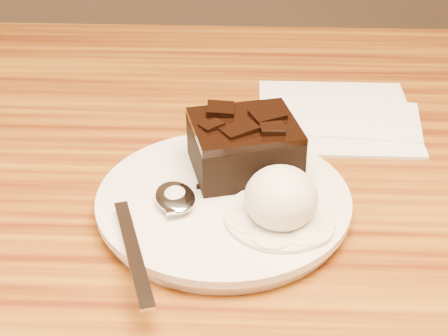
{
  "coord_description": "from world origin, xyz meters",
  "views": [
    {
      "loc": [
        0.06,
        -0.53,
        1.11
      ],
      "look_at": [
        0.04,
        -0.04,
        0.79
      ],
      "focal_mm": 54.83,
      "sensor_mm": 36.0,
      "label": 1
    }
  ],
  "objects_px": {
    "ice_cream_scoop": "(281,198)",
    "spoon": "(175,199)",
    "plate": "(224,204)",
    "brownie": "(244,149)",
    "napkin": "(336,115)"
  },
  "relations": [
    {
      "from": "napkin",
      "to": "ice_cream_scoop",
      "type": "bearing_deg",
      "value": -107.95
    },
    {
      "from": "ice_cream_scoop",
      "to": "spoon",
      "type": "bearing_deg",
      "value": 169.06
    },
    {
      "from": "plate",
      "to": "spoon",
      "type": "xyz_separation_m",
      "value": [
        -0.04,
        -0.01,
        0.01
      ]
    },
    {
      "from": "ice_cream_scoop",
      "to": "spoon",
      "type": "height_order",
      "value": "ice_cream_scoop"
    },
    {
      "from": "brownie",
      "to": "plate",
      "type": "bearing_deg",
      "value": -111.29
    },
    {
      "from": "brownie",
      "to": "spoon",
      "type": "relative_size",
      "value": 0.48
    },
    {
      "from": "plate",
      "to": "spoon",
      "type": "bearing_deg",
      "value": -160.42
    },
    {
      "from": "plate",
      "to": "brownie",
      "type": "xyz_separation_m",
      "value": [
        0.02,
        0.04,
        0.03
      ]
    },
    {
      "from": "plate",
      "to": "ice_cream_scoop",
      "type": "height_order",
      "value": "ice_cream_scoop"
    },
    {
      "from": "plate",
      "to": "brownie",
      "type": "distance_m",
      "value": 0.06
    },
    {
      "from": "plate",
      "to": "brownie",
      "type": "relative_size",
      "value": 2.42
    },
    {
      "from": "plate",
      "to": "napkin",
      "type": "distance_m",
      "value": 0.21
    },
    {
      "from": "spoon",
      "to": "napkin",
      "type": "distance_m",
      "value": 0.25
    },
    {
      "from": "ice_cream_scoop",
      "to": "spoon",
      "type": "distance_m",
      "value": 0.09
    },
    {
      "from": "brownie",
      "to": "ice_cream_scoop",
      "type": "bearing_deg",
      "value": -67.42
    }
  ]
}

